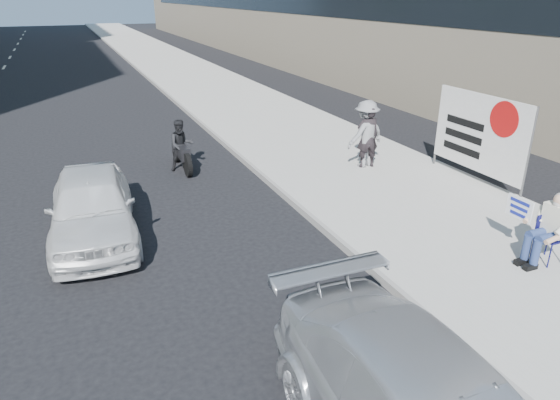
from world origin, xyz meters
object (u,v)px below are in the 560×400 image
seated_protester (548,225)px  jogger (366,134)px  pedestrian_woman (368,137)px  white_sedan_near (92,206)px  motorcycle (182,148)px  protest_banner (479,133)px

seated_protester → jogger: 5.84m
pedestrian_woman → white_sedan_near: 7.31m
seated_protester → pedestrian_woman: 5.76m
motorcycle → protest_banner: bearing=-33.6°
pedestrian_woman → white_sedan_near: size_ratio=0.42×
motorcycle → seated_protester: bearing=-60.3°
seated_protester → white_sedan_near: 8.49m
pedestrian_woman → motorcycle: pedestrian_woman is taller
jogger → white_sedan_near: bearing=-1.8°
protest_banner → white_sedan_near: (-9.08, 0.79, -0.72)m
pedestrian_woman → protest_banner: protest_banner is taller
pedestrian_woman → motorcycle: (-4.61, 2.18, -0.36)m
jogger → white_sedan_near: 7.32m
seated_protester → protest_banner: (1.87, 3.70, 0.53)m
white_sedan_near → protest_banner: bearing=-1.5°
jogger → white_sedan_near: (-7.19, -1.35, -0.38)m
seated_protester → motorcycle: 9.18m
jogger → protest_banner: (1.89, -2.14, 0.34)m
pedestrian_woman → white_sedan_near: bearing=18.2°
protest_banner → white_sedan_near: protest_banner is taller
white_sedan_near → motorcycle: bearing=56.6°
motorcycle → pedestrian_woman: bearing=-25.7°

